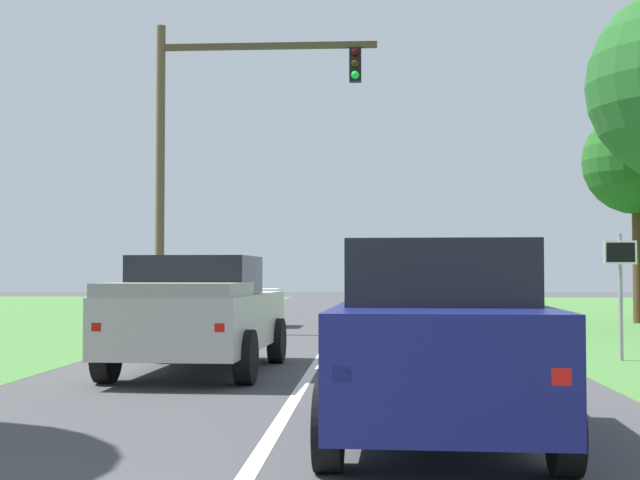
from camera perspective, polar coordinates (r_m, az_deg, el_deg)
name	(u,v)px	position (r m, az deg, el deg)	size (l,w,h in m)	color
ground_plane	(311,372)	(14.57, -0.59, -8.52)	(120.00, 120.00, 0.00)	#424244
red_suv_near	(438,335)	(8.75, 7.61, -6.11)	(2.24, 4.67, 1.92)	navy
pickup_truck_lead	(198,313)	(14.55, -7.84, -4.66)	(2.47, 5.14, 1.89)	#B7B2A8
traffic_light	(211,135)	(24.17, -7.01, 6.75)	(5.98, 0.40, 8.33)	brown
keep_moving_sign	(621,279)	(17.29, 18.79, -2.39)	(0.60, 0.09, 2.35)	gray
crossing_suv_far	(201,296)	(27.09, -7.65, -3.62)	(4.63, 2.08, 1.72)	silver
extra_tree_1	(637,162)	(30.52, 19.74, 4.76)	(3.48, 3.48, 6.99)	#4C351E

